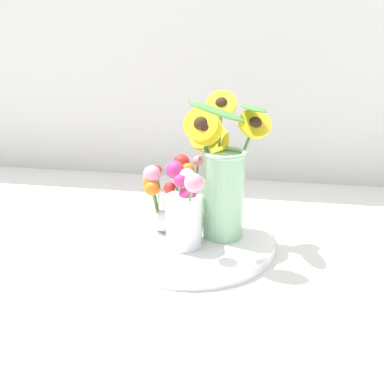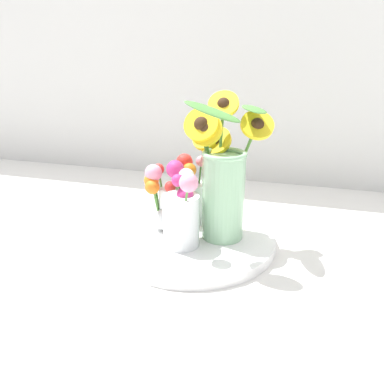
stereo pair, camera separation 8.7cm
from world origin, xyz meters
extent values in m
plane|color=silver|center=(0.00, 0.00, 0.00)|extent=(6.00, 6.00, 0.00)
cylinder|color=white|center=(0.04, 0.02, 0.01)|extent=(0.40, 0.40, 0.02)
cylinder|color=#99CC9E|center=(0.11, 0.03, 0.12)|extent=(0.10, 0.10, 0.20)
torus|color=#99CC9E|center=(0.11, 0.03, 0.23)|extent=(0.10, 0.10, 0.01)
cylinder|color=#4C8438|center=(0.09, 0.05, 0.21)|extent=(0.01, 0.05, 0.25)
cylinder|color=yellow|center=(0.10, 0.07, 0.33)|extent=(0.07, 0.06, 0.06)
sphere|color=#382314|center=(0.10, 0.07, 0.33)|extent=(0.03, 0.03, 0.03)
cylinder|color=#4C8438|center=(0.13, 0.05, 0.17)|extent=(0.08, 0.06, 0.22)
cylinder|color=yellow|center=(0.17, 0.08, 0.29)|extent=(0.09, 0.06, 0.08)
sphere|color=#382314|center=(0.17, 0.08, 0.29)|extent=(0.03, 0.03, 0.03)
cylinder|color=#4C8438|center=(0.09, 0.05, 0.15)|extent=(0.07, 0.06, 0.18)
cylinder|color=yellow|center=(0.06, 0.08, 0.25)|extent=(0.08, 0.06, 0.07)
sphere|color=#382314|center=(0.06, 0.08, 0.25)|extent=(0.03, 0.03, 0.03)
cylinder|color=#4C8438|center=(0.08, 0.04, 0.16)|extent=(0.03, 0.03, 0.23)
cylinder|color=yellow|center=(0.07, 0.03, 0.28)|extent=(0.08, 0.05, 0.08)
sphere|color=#382314|center=(0.07, 0.03, 0.28)|extent=(0.03, 0.03, 0.03)
cylinder|color=#4C8438|center=(0.09, 0.06, 0.15)|extent=(0.04, 0.05, 0.18)
cylinder|color=yellow|center=(0.08, 0.08, 0.24)|extent=(0.09, 0.06, 0.07)
sphere|color=#382314|center=(0.08, 0.08, 0.24)|extent=(0.03, 0.03, 0.03)
cylinder|color=#4C8438|center=(0.08, 0.03, 0.17)|extent=(0.05, 0.01, 0.23)
cylinder|color=yellow|center=(0.06, 0.03, 0.29)|extent=(0.09, 0.05, 0.09)
sphere|color=#382314|center=(0.06, 0.03, 0.29)|extent=(0.03, 0.03, 0.03)
ellipsoid|color=#477F38|center=(0.10, -0.05, 0.33)|extent=(0.13, 0.07, 0.04)
ellipsoid|color=#477F38|center=(0.17, 0.05, 0.32)|extent=(0.08, 0.12, 0.02)
cylinder|color=white|center=(0.03, -0.04, 0.08)|extent=(0.08, 0.08, 0.12)
cylinder|color=#568E42|center=(0.04, -0.03, 0.10)|extent=(0.01, 0.01, 0.09)
sphere|color=#C6337A|center=(0.04, -0.03, 0.14)|extent=(0.04, 0.04, 0.04)
cylinder|color=#568E42|center=(0.03, -0.02, 0.12)|extent=(0.02, 0.01, 0.11)
sphere|color=#C6337A|center=(0.02, -0.03, 0.18)|extent=(0.03, 0.03, 0.03)
cylinder|color=#568E42|center=(0.01, 0.00, 0.12)|extent=(0.03, 0.04, 0.12)
sphere|color=#C6337A|center=(0.00, 0.01, 0.19)|extent=(0.04, 0.04, 0.04)
cylinder|color=#568E42|center=(0.04, -0.06, 0.13)|extent=(0.03, 0.04, 0.11)
sphere|color=pink|center=(0.06, -0.07, 0.19)|extent=(0.04, 0.04, 0.04)
cylinder|color=#568E42|center=(0.03, -0.02, 0.12)|extent=(0.01, 0.04, 0.11)
sphere|color=white|center=(0.03, 0.00, 0.18)|extent=(0.04, 0.04, 0.04)
sphere|color=white|center=(-0.03, 0.03, 0.05)|extent=(0.06, 0.06, 0.06)
cylinder|color=white|center=(-0.03, 0.03, 0.11)|extent=(0.03, 0.03, 0.05)
cylinder|color=#4C8438|center=(-0.04, 0.04, 0.11)|extent=(0.03, 0.02, 0.12)
sphere|color=red|center=(-0.05, 0.05, 0.17)|extent=(0.03, 0.03, 0.03)
cylinder|color=#4C8438|center=(-0.05, 0.02, 0.11)|extent=(0.02, 0.01, 0.09)
sphere|color=orange|center=(-0.06, 0.02, 0.15)|extent=(0.04, 0.04, 0.04)
cylinder|color=#4C8438|center=(-0.02, 0.02, 0.10)|extent=(0.02, 0.01, 0.09)
sphere|color=red|center=(-0.01, 0.02, 0.14)|extent=(0.03, 0.03, 0.03)
cylinder|color=#4C8438|center=(-0.05, 0.03, 0.11)|extent=(0.02, 0.01, 0.12)
sphere|color=pink|center=(-0.06, 0.02, 0.17)|extent=(0.04, 0.04, 0.04)
cylinder|color=#4C8438|center=(-0.05, 0.02, 0.10)|extent=(0.02, 0.03, 0.08)
sphere|color=orange|center=(-0.05, 0.01, 0.14)|extent=(0.03, 0.03, 0.03)
cylinder|color=white|center=(0.01, 0.09, 0.08)|extent=(0.08, 0.08, 0.10)
cylinder|color=#427533|center=(0.00, 0.09, 0.11)|extent=(0.03, 0.03, 0.10)
sphere|color=#C6337A|center=(-0.01, 0.08, 0.16)|extent=(0.03, 0.03, 0.03)
cylinder|color=#427533|center=(0.02, 0.08, 0.10)|extent=(0.02, 0.01, 0.10)
sphere|color=pink|center=(0.01, 0.08, 0.16)|extent=(0.03, 0.03, 0.03)
cylinder|color=#427533|center=(0.01, 0.09, 0.12)|extent=(0.03, 0.02, 0.12)
sphere|color=red|center=(0.00, 0.09, 0.19)|extent=(0.04, 0.04, 0.04)
cylinder|color=#427533|center=(0.03, 0.10, 0.12)|extent=(0.02, 0.02, 0.13)
sphere|color=pink|center=(0.04, 0.09, 0.19)|extent=(0.03, 0.03, 0.03)
cylinder|color=#427533|center=(0.02, 0.07, 0.12)|extent=(0.01, 0.03, 0.11)
sphere|color=orange|center=(0.02, 0.05, 0.18)|extent=(0.03, 0.03, 0.03)
camera|label=1|loc=(0.18, -0.78, 0.44)|focal=35.00mm
camera|label=2|loc=(0.26, -0.76, 0.44)|focal=35.00mm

